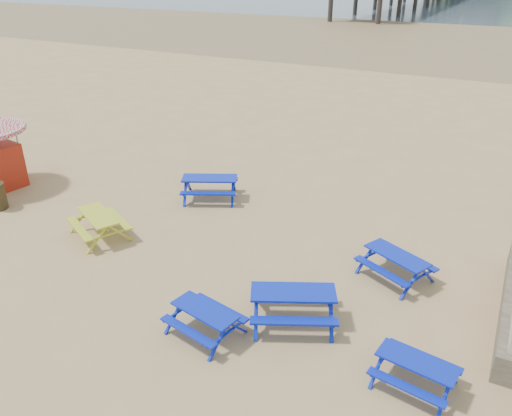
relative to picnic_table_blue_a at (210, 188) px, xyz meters
The scene contains 8 objects.
ground 4.62m from the picnic_table_blue_a, 44.63° to the right, with size 400.00×400.00×0.00m, color tan.
wet_sand 51.87m from the picnic_table_blue_a, 86.38° to the left, with size 400.00×400.00×0.00m, color olive.
picnic_table_blue_a is the anchor object (origin of this frame).
picnic_table_blue_b 7.63m from the picnic_table_blue_a, 15.24° to the right, with size 2.23×2.07×0.75m.
picnic_table_blue_d 7.57m from the picnic_table_blue_a, 58.03° to the right, with size 1.85×1.60×0.69m.
picnic_table_blue_e 7.54m from the picnic_table_blue_a, 41.77° to the right, with size 2.54×2.37×0.85m.
picnic_table_blue_f 10.44m from the picnic_table_blue_a, 33.57° to the right, with size 1.75×1.49×0.67m.
picnic_table_yellow 4.37m from the picnic_table_blue_a, 110.28° to the right, with size 2.34×2.18×0.78m.
Camera 1 is at (6.16, -10.82, 7.85)m, focal length 35.00 mm.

